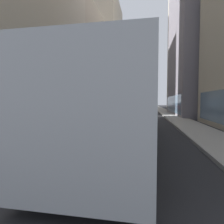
{
  "coord_description": "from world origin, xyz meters",
  "views": [
    {
      "loc": [
        2.33,
        -5.24,
        1.98
      ],
      "look_at": [
        0.48,
        4.81,
        1.4
      ],
      "focal_mm": 30.02,
      "sensor_mm": 36.0,
      "label": 1
    }
  ],
  "objects": [
    {
      "name": "dalmatian_dog",
      "position": [
        -0.81,
        -1.5,
        0.51
      ],
      "size": [
        0.22,
        0.96,
        0.72
      ],
      "color": "white",
      "rests_on": "ground"
    },
    {
      "name": "building_left_far",
      "position": [
        -11.9,
        56.17,
        17.24
      ],
      "size": [
        10.2,
        19.18,
        34.49
      ],
      "color": "#A0937F",
      "rests_on": "ground"
    },
    {
      "name": "sidewalk_left",
      "position": [
        -5.7,
        35.0,
        0.07
      ],
      "size": [
        2.4,
        110.0,
        0.15
      ],
      "primitive_type": "cube",
      "color": "gray",
      "rests_on": "ground"
    },
    {
      "name": "sidewalk_right",
      "position": [
        5.7,
        35.0,
        0.07
      ],
      "size": [
        2.4,
        110.0,
        0.15
      ],
      "primitive_type": "cube",
      "color": "#9E9991",
      "rests_on": "ground"
    },
    {
      "name": "ground_plane",
      "position": [
        0.0,
        35.0,
        0.0
      ],
      "size": [
        120.0,
        120.0,
        0.0
      ],
      "primitive_type": "plane",
      "color": "#232326"
    },
    {
      "name": "car_silver_sedan",
      "position": [
        -2.8,
        10.25,
        0.82
      ],
      "size": [
        1.71,
        4.27,
        1.62
      ],
      "color": "#B7BABF",
      "rests_on": "ground"
    },
    {
      "name": "building_right_far",
      "position": [
        11.9,
        41.18,
        20.45
      ],
      "size": [
        8.08,
        15.29,
        40.92
      ],
      "color": "#B2A893",
      "rests_on": "ground"
    },
    {
      "name": "pedestrian_with_handbag",
      "position": [
        -5.2,
        6.1,
        1.01
      ],
      "size": [
        0.45,
        0.34,
        1.69
      ],
      "color": "#1E1E2D",
      "rests_on": "sidewalk_left"
    },
    {
      "name": "car_white_van",
      "position": [
        -2.8,
        21.77,
        0.82
      ],
      "size": [
        1.77,
        4.02,
        1.62
      ],
      "color": "silver",
      "rests_on": "ground"
    },
    {
      "name": "car_red_coupe",
      "position": [
        2.8,
        39.84,
        0.82
      ],
      "size": [
        1.89,
        4.28,
        1.62
      ],
      "color": "red",
      "rests_on": "ground"
    },
    {
      "name": "car_black_suv",
      "position": [
        1.2,
        13.5,
        0.82
      ],
      "size": [
        1.79,
        4.39,
        1.62
      ],
      "color": "black",
      "rests_on": "ground"
    },
    {
      "name": "building_left_mid",
      "position": [
        -11.9,
        34.11,
        10.19
      ],
      "size": [
        9.06,
        23.63,
        20.4
      ],
      "color": "#A0937F",
      "rests_on": "ground"
    },
    {
      "name": "transit_bus",
      "position": [
        1.2,
        3.02,
        1.78
      ],
      "size": [
        2.78,
        11.53,
        3.05
      ],
      "color": "#999EA3",
      "rests_on": "ground"
    },
    {
      "name": "car_yellow_taxi",
      "position": [
        -2.8,
        27.93,
        0.82
      ],
      "size": [
        1.81,
        4.05,
        1.62
      ],
      "color": "yellow",
      "rests_on": "ground"
    }
  ]
}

